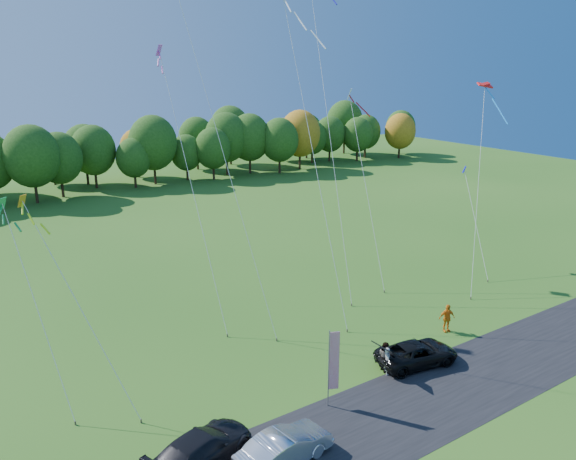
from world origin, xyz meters
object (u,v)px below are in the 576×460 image
silver_sedan (285,448)px  person_east (447,318)px  feather_flag (333,360)px  black_suv (417,353)px

silver_sedan → person_east: person_east is taller
person_east → feather_flag: feather_flag is taller
feather_flag → black_suv: bearing=4.5°
black_suv → silver_sedan: 11.30m
silver_sedan → feather_flag: (4.36, 2.24, 1.83)m
black_suv → feather_flag: feather_flag is taller
silver_sedan → person_east: 16.24m
person_east → feather_flag: size_ratio=0.44×
black_suv → feather_flag: 6.89m
black_suv → person_east: person_east is taller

